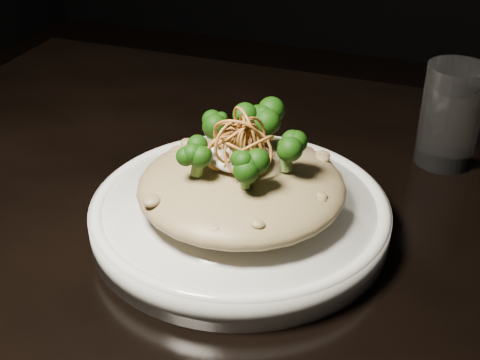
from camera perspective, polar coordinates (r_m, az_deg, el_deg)
name	(u,v)px	position (r m, az deg, el deg)	size (l,w,h in m)	color
table	(304,307)	(0.68, 5.52, -10.71)	(1.10, 0.80, 0.75)	black
plate	(240,216)	(0.64, 0.00, -3.12)	(0.28, 0.28, 0.03)	white
risotto	(242,186)	(0.61, 0.13, -0.52)	(0.19, 0.19, 0.04)	brown
broccoli	(237,142)	(0.59, -0.29, 3.24)	(0.13, 0.13, 0.05)	black
cheese	(240,156)	(0.60, -0.02, 2.09)	(0.06, 0.06, 0.02)	white
shallots	(240,134)	(0.59, 0.00, 3.95)	(0.05, 0.05, 0.03)	brown
drinking_glass	(450,115)	(0.76, 17.52, 5.29)	(0.06, 0.06, 0.11)	silver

